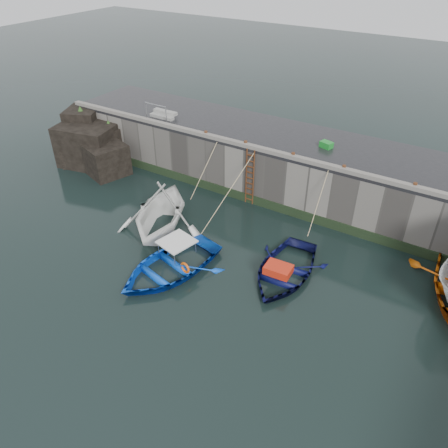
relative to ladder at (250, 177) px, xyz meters
The scene contains 20 objects.
ground 10.24m from the ladder, 78.60° to the right, with size 120.00×120.00×0.00m, color black.
quay_back 3.27m from the ladder, 52.28° to the left, with size 30.00×5.00×3.00m, color slate.
road_back 3.59m from the ladder, 52.28° to the left, with size 30.00×5.00×0.16m, color black.
kerb_back 2.62m from the ladder, ahead, with size 30.00×0.30×0.20m, color slate.
algae_back 2.41m from the ladder, ahead, with size 30.00×0.08×0.50m, color black.
rock_outcrop 10.95m from the ladder, behind, with size 5.85×4.24×3.41m.
ladder is the anchor object (origin of this frame).
boat_near_white 5.43m from the ladder, 118.13° to the right, with size 4.60×5.33×2.81m, color white.
boat_near_white_rope 3.09m from the ladder, 157.84° to the right, with size 0.04×3.38×3.10m, color tan, non-canonical shape.
boat_near_blue 7.08m from the ladder, 91.28° to the right, with size 3.65×5.11×1.06m, color blue.
boat_near_blue_rope 2.68m from the ladder, 94.10° to the right, with size 0.04×5.18×3.10m, color tan, non-canonical shape.
boat_near_navy 6.32m from the ladder, 46.03° to the right, with size 3.34×4.68×0.97m, color #090C3C.
boat_near_navy_rope 4.62m from the ladder, 12.07° to the right, with size 0.04×3.27×3.10m, color tan, non-canonical shape.
fish_crate 4.31m from the ladder, 37.17° to the left, with size 0.62×0.44×0.32m, color #178126.
railing 7.10m from the ladder, 168.83° to the left, with size 1.60×1.05×1.00m.
bollard_a 3.47m from the ladder, behind, with size 0.18×0.18×0.28m, color #3F1E0F.
bollard_b 1.81m from the ladder, 146.14° to the left, with size 0.18×0.18×0.28m, color #3F1E0F.
bollard_c 2.81m from the ladder, ahead, with size 0.18×0.18×0.28m, color #3F1E0F.
bollard_d 5.11m from the ladder, ahead, with size 0.18×0.18×0.28m, color #3F1E0F.
bollard_e 8.19m from the ladder, ahead, with size 0.18×0.18×0.28m, color #3F1E0F.
Camera 1 is at (7.77, -8.30, 12.63)m, focal length 35.00 mm.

